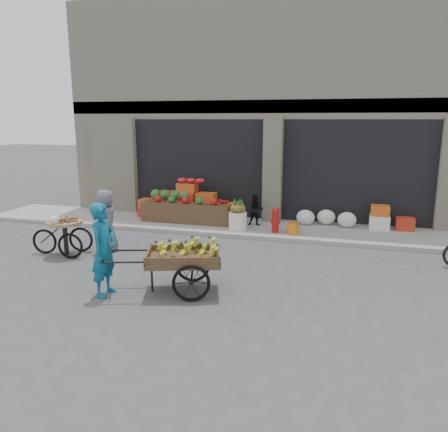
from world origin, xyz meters
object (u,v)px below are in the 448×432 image
(pineapple_bin, at_px, (238,221))
(banana_cart, at_px, (181,256))
(fire_hydrant, at_px, (276,219))
(seated_person, at_px, (256,210))
(tricycle_cart, at_px, (65,232))
(orange_bucket, at_px, (293,229))
(vendor_grey, at_px, (106,221))
(vendor_woman, at_px, (104,250))

(pineapple_bin, xyz_separation_m, banana_cart, (0.02, -4.52, 0.35))
(fire_hydrant, distance_m, banana_cart, 4.60)
(seated_person, distance_m, banana_cart, 5.13)
(tricycle_cart, bearing_deg, fire_hydrant, 25.16)
(fire_hydrant, bearing_deg, seated_person, 137.12)
(orange_bucket, xyz_separation_m, banana_cart, (-1.58, -4.42, 0.45))
(orange_bucket, bearing_deg, banana_cart, -109.70)
(vendor_grey, bearing_deg, tricycle_cart, -61.06)
(banana_cart, xyz_separation_m, vendor_woman, (-1.31, -0.53, 0.16))
(orange_bucket, bearing_deg, fire_hydrant, 174.29)
(tricycle_cart, bearing_deg, pineapple_bin, 33.10)
(orange_bucket, bearing_deg, seated_person, 149.74)
(orange_bucket, xyz_separation_m, vendor_woman, (-2.89, -4.95, 0.61))
(fire_hydrant, bearing_deg, vendor_woman, -115.55)
(banana_cart, xyz_separation_m, vendor_grey, (-2.71, 1.94, 0.06))
(fire_hydrant, height_order, tricycle_cart, tricycle_cart)
(orange_bucket, relative_size, vendor_woman, 0.18)
(vendor_woman, bearing_deg, banana_cart, -68.94)
(fire_hydrant, bearing_deg, tricycle_cart, -146.52)
(orange_bucket, bearing_deg, vendor_woman, -120.28)
(fire_hydrant, xyz_separation_m, seated_person, (-0.70, 0.65, 0.08))
(fire_hydrant, xyz_separation_m, vendor_grey, (-3.80, -2.53, 0.27))
(vendor_grey, bearing_deg, banana_cart, 50.63)
(pineapple_bin, height_order, vendor_grey, vendor_grey)
(fire_hydrant, relative_size, seated_person, 0.76)
(banana_cart, bearing_deg, pineapple_bin, 72.27)
(tricycle_cart, bearing_deg, orange_bucket, 22.10)
(pineapple_bin, height_order, vendor_woman, vendor_woman)
(pineapple_bin, bearing_deg, seated_person, 56.31)
(pineapple_bin, relative_size, vendor_grey, 0.33)
(banana_cart, bearing_deg, vendor_woman, -175.84)
(fire_hydrant, bearing_deg, orange_bucket, -5.71)
(tricycle_cart, bearing_deg, vendor_woman, -49.30)
(fire_hydrant, height_order, vendor_woman, vendor_woman)
(banana_cart, distance_m, vendor_grey, 3.34)
(pineapple_bin, height_order, seated_person, seated_person)
(seated_person, bearing_deg, pineapple_bin, -133.69)
(seated_person, bearing_deg, banana_cart, -104.26)
(fire_hydrant, distance_m, vendor_grey, 4.57)
(pineapple_bin, bearing_deg, tricycle_cart, -138.58)
(fire_hydrant, bearing_deg, banana_cart, -103.61)
(pineapple_bin, relative_size, vendor_woman, 0.30)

